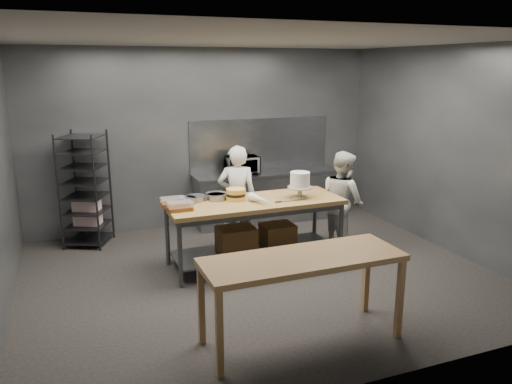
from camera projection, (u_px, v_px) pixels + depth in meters
ground at (260, 275)px, 6.62m from camera, size 6.00×6.00×0.00m
back_wall at (206, 138)px, 8.51m from camera, size 6.00×0.04×3.00m
work_table at (254, 224)px, 6.89m from camera, size 2.40×0.90×0.92m
near_counter at (303, 265)px, 4.86m from camera, size 2.00×0.70×0.90m
back_counter at (267, 197)px, 8.83m from camera, size 2.60×0.60×0.90m
splashback_panel at (261, 144)px, 8.88m from camera, size 2.60×0.02×0.90m
speed_rack at (85, 190)px, 7.60m from camera, size 0.82×0.84×1.75m
chef_behind at (237, 198)px, 7.45m from camera, size 0.66×0.53×1.58m
chef_right at (342, 201)px, 7.41m from camera, size 0.63×0.78×1.50m
microwave at (242, 165)px, 8.52m from camera, size 0.54×0.37×0.30m
frosted_cake_stand at (300, 181)px, 6.87m from camera, size 0.34×0.34×0.36m
layer_cake at (236, 194)px, 6.79m from camera, size 0.26×0.26×0.16m
cake_pans at (205, 198)px, 6.79m from camera, size 0.71×0.37×0.07m
piping_bag at (260, 199)px, 6.62m from camera, size 0.24×0.40×0.12m
offset_spatula at (284, 201)px, 6.71m from camera, size 0.36×0.02×0.02m
pastry_clamshells at (176, 204)px, 6.41m from camera, size 0.35×0.45×0.11m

